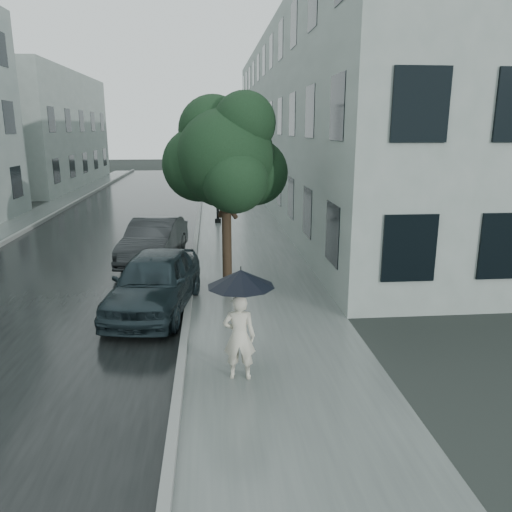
{
  "coord_description": "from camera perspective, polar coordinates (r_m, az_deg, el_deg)",
  "views": [
    {
      "loc": [
        -0.98,
        -8.73,
        4.15
      ],
      "look_at": [
        0.01,
        2.26,
        1.3
      ],
      "focal_mm": 35.0,
      "sensor_mm": 36.0,
      "label": 1
    }
  ],
  "objects": [
    {
      "name": "kerb_near",
      "position": [
        21.14,
        -6.69,
        3.27
      ],
      "size": [
        0.15,
        60.0,
        0.15
      ],
      "primitive_type": "cube",
      "color": "slate",
      "rests_on": "ground"
    },
    {
      "name": "car_far",
      "position": [
        16.18,
        -11.58,
        1.78
      ],
      "size": [
        1.99,
        4.22,
        1.34
      ],
      "primitive_type": "imported",
      "rotation": [
        0.0,
        0.0,
        -0.15
      ],
      "color": "black",
      "rests_on": "ground"
    },
    {
      "name": "building_near",
      "position": [
        28.96,
        7.99,
        15.05
      ],
      "size": [
        7.02,
        36.0,
        9.0
      ],
      "color": "#8F9C96",
      "rests_on": "ground"
    },
    {
      "name": "umbrella",
      "position": [
        8.07,
        -1.74,
        -2.55
      ],
      "size": [
        1.15,
        1.15,
        1.04
      ],
      "rotation": [
        0.0,
        0.0,
        0.03
      ],
      "color": "black",
      "rests_on": "ground"
    },
    {
      "name": "sidewalk_far",
      "position": [
        22.79,
        -27.03,
        2.41
      ],
      "size": [
        1.7,
        60.0,
        0.01
      ],
      "primitive_type": "cube",
      "color": "#4C5451",
      "rests_on": "ground"
    },
    {
      "name": "ground",
      "position": [
        9.72,
        1.14,
        -10.81
      ],
      "size": [
        120.0,
        120.0,
        0.0
      ],
      "primitive_type": "plane",
      "color": "black",
      "rests_on": "ground"
    },
    {
      "name": "pedestrian",
      "position": [
        8.45,
        -1.92,
        -9.2
      ],
      "size": [
        0.59,
        0.42,
        1.5
      ],
      "primitive_type": "imported",
      "rotation": [
        0.0,
        0.0,
        3.02
      ],
      "color": "beige",
      "rests_on": "sidewalk"
    },
    {
      "name": "street_tree",
      "position": [
        12.73,
        -3.51,
        11.3
      ],
      "size": [
        3.22,
        2.93,
        5.02
      ],
      "color": "#332619",
      "rests_on": "ground"
    },
    {
      "name": "sidewalk",
      "position": [
        21.18,
        -1.73,
        3.19
      ],
      "size": [
        3.5,
        60.0,
        0.01
      ],
      "primitive_type": "cube",
      "color": "slate",
      "rests_on": "ground"
    },
    {
      "name": "asphalt_road",
      "position": [
        21.53,
        -16.04,
        2.81
      ],
      "size": [
        6.85,
        60.0,
        0.0
      ],
      "primitive_type": "cube",
      "color": "black",
      "rests_on": "ground"
    },
    {
      "name": "building_far_b",
      "position": [
        40.79,
        -24.1,
        13.06
      ],
      "size": [
        7.02,
        18.0,
        8.0
      ],
      "color": "#8F9C96",
      "rests_on": "ground"
    },
    {
      "name": "kerb_far",
      "position": [
        22.45,
        -24.86,
        2.68
      ],
      "size": [
        0.15,
        60.0,
        0.15
      ],
      "primitive_type": "cube",
      "color": "slate",
      "rests_on": "ground"
    },
    {
      "name": "car_near",
      "position": [
        11.77,
        -11.5,
        -2.84
      ],
      "size": [
        2.26,
        4.3,
        1.4
      ],
      "primitive_type": "imported",
      "rotation": [
        0.0,
        0.0,
        -0.15
      ],
      "color": "black",
      "rests_on": "ground"
    },
    {
      "name": "lamp_post",
      "position": [
        22.15,
        -4.91,
        11.38
      ],
      "size": [
        0.83,
        0.44,
        5.19
      ],
      "rotation": [
        0.0,
        0.0,
        -0.26
      ],
      "color": "black",
      "rests_on": "ground"
    }
  ]
}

